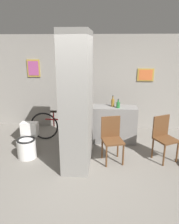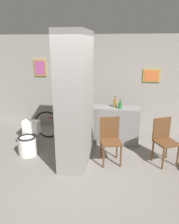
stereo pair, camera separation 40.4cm
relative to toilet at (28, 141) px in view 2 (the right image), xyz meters
The scene contains 10 objects.
ground_plane 1.46m from the toilet, 30.57° to the right, with size 14.00×14.00×0.00m, color slate.
wall_back 2.48m from the toilet, 57.23° to the left, with size 8.00×0.09×2.60m.
pillar_center 1.51m from the toilet, ahead, with size 0.55×1.24×2.60m.
counter_shelf 1.99m from the toilet, 27.15° to the left, with size 1.32×0.44×0.90m.
toilet is the anchor object (origin of this frame).
chair_near_pillar 1.83m from the toilet, ahead, with size 0.49×0.49×0.94m.
chair_by_doorway 2.91m from the toilet, ahead, with size 0.54×0.54×0.94m.
bicycle 1.09m from the toilet, 54.44° to the left, with size 1.73×0.42×0.77m.
bottle_tall 2.18m from the toilet, 27.00° to the left, with size 0.08×0.08×0.28m.
bottle_short 2.24m from the toilet, 22.83° to the left, with size 0.09×0.09×0.22m.
Camera 2 is at (0.86, -3.40, 2.37)m, focal length 35.00 mm.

